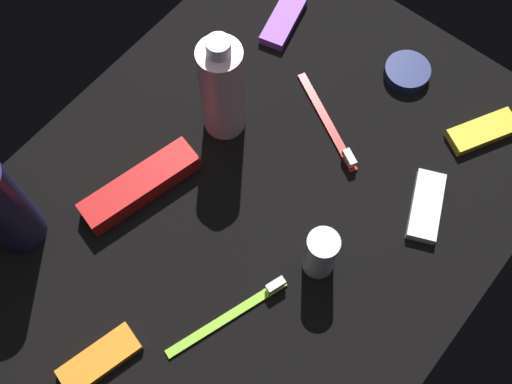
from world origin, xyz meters
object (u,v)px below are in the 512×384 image
object	(u,v)px
snack_bar_orange	(99,360)
toothpaste_box_red	(140,186)
snack_bar_yellow	(483,131)
cream_tin_right	(407,72)
snack_bar_purple	(283,20)
bodywash_bottle	(222,89)
toothbrush_lime	(234,312)
toothbrush_red	(329,125)
snack_bar_white	(426,206)
deodorant_stick	(321,253)

from	to	relation	value
snack_bar_orange	toothpaste_box_red	bearing A→B (deg)	-135.16
snack_bar_yellow	cream_tin_right	distance (cm)	14.53
cream_tin_right	snack_bar_purple	bearing A→B (deg)	-78.45
bodywash_bottle	toothpaste_box_red	xyz separation A→B (cm)	(16.04, -1.81, -7.28)
cream_tin_right	toothbrush_lime	bearing A→B (deg)	4.50
toothbrush_lime	snack_bar_purple	bearing A→B (deg)	-149.23
bodywash_bottle	toothpaste_box_red	distance (cm)	17.71
snack_bar_orange	toothbrush_red	bearing A→B (deg)	-168.67
toothbrush_red	toothbrush_lime	distance (cm)	31.10
snack_bar_purple	snack_bar_white	world-z (taller)	same
toothpaste_box_red	snack_bar_yellow	size ratio (longest dim) A/B	1.69
deodorant_stick	toothpaste_box_red	distance (cm)	27.03
deodorant_stick	snack_bar_orange	bearing A→B (deg)	-26.00
deodorant_stick	toothbrush_lime	bearing A→B (deg)	-19.35
bodywash_bottle	snack_bar_orange	world-z (taller)	bodywash_bottle
snack_bar_purple	snack_bar_yellow	world-z (taller)	same
toothbrush_red	toothpaste_box_red	distance (cm)	28.98
snack_bar_white	bodywash_bottle	bearing A→B (deg)	-101.27
bodywash_bottle	snack_bar_purple	size ratio (longest dim) A/B	1.86
snack_bar_orange	snack_bar_yellow	bearing A→B (deg)	175.11
snack_bar_orange	cream_tin_right	size ratio (longest dim) A/B	1.49
deodorant_stick	snack_bar_purple	bearing A→B (deg)	-134.96
toothpaste_box_red	toothbrush_red	bearing A→B (deg)	163.54
deodorant_stick	toothbrush_lime	size ratio (longest dim) A/B	0.51
toothbrush_lime	snack_bar_orange	distance (cm)	18.01
bodywash_bottle	toothpaste_box_red	size ratio (longest dim) A/B	1.10
deodorant_stick	bodywash_bottle	bearing A→B (deg)	-110.19
snack_bar_orange	cream_tin_right	distance (cm)	60.97
toothbrush_lime	cream_tin_right	world-z (taller)	toothbrush_lime
toothpaste_box_red	snack_bar_orange	xyz separation A→B (cm)	(20.59, 12.36, -0.85)
bodywash_bottle	toothbrush_lime	xyz separation A→B (cm)	(21.17, 19.78, -8.27)
toothpaste_box_red	bodywash_bottle	bearing A→B (deg)	-173.09
deodorant_stick	snack_bar_purple	distance (cm)	40.75
toothbrush_lime	cream_tin_right	xyz separation A→B (cm)	(-45.23, -3.56, 0.28)
toothbrush_lime	toothpaste_box_red	xyz separation A→B (cm)	(-5.12, -21.58, 0.99)
bodywash_bottle	snack_bar_yellow	size ratio (longest dim) A/B	1.86
deodorant_stick	cream_tin_right	world-z (taller)	deodorant_stick
snack_bar_purple	cream_tin_right	size ratio (longest dim) A/B	1.49
bodywash_bottle	snack_bar_yellow	xyz separation A→B (cm)	(-22.53, 30.66, -8.13)
snack_bar_white	toothbrush_red	bearing A→B (deg)	-120.32
snack_bar_white	toothpaste_box_red	bearing A→B (deg)	-78.96
bodywash_bottle	deodorant_stick	distance (cm)	26.06
toothbrush_lime	cream_tin_right	distance (cm)	45.38
bodywash_bottle	snack_bar_purple	bearing A→B (deg)	-166.87
snack_bar_orange	snack_bar_purple	size ratio (longest dim) A/B	1.00
toothbrush_lime	toothpaste_box_red	bearing A→B (deg)	-103.35
toothbrush_lime	snack_bar_white	distance (cm)	30.46
bodywash_bottle	toothbrush_red	size ratio (longest dim) A/B	1.17
snack_bar_orange	snack_bar_yellow	size ratio (longest dim) A/B	1.00
deodorant_stick	snack_bar_purple	world-z (taller)	deodorant_stick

